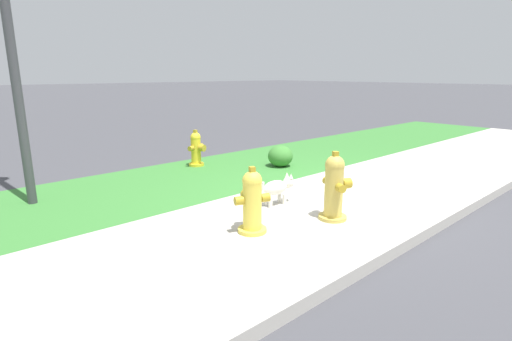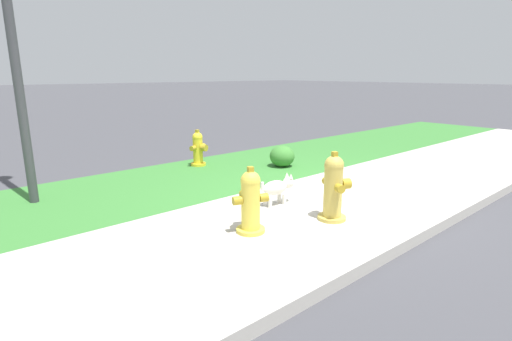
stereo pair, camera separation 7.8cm
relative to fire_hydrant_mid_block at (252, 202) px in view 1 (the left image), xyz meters
The scene contains 9 objects.
ground_plane 1.62m from the fire_hydrant_mid_block, ahead, with size 120.00×120.00×0.00m, color #424247.
sidewalk_pavement 1.62m from the fire_hydrant_mid_block, ahead, with size 18.00×2.26×0.01m, color #BCB7AD.
grass_verge 2.81m from the fire_hydrant_mid_block, 55.20° to the left, with size 18.00×2.36×0.01m, color #387A33.
street_curb 2.03m from the fire_hydrant_mid_block, 37.80° to the right, with size 18.00×0.16×0.12m, color #BCB7AD.
fire_hydrant_mid_block is the anchor object (origin of this frame).
fire_hydrant_across_street 3.22m from the fire_hydrant_mid_block, 66.00° to the left, with size 0.36×0.33×0.65m.
fire_hydrant_near_corner 0.98m from the fire_hydrant_mid_block, 20.02° to the right, with size 0.37×0.39×0.79m.
small_white_dog 0.95m from the fire_hydrant_mid_block, 28.25° to the left, with size 0.50×0.22×0.39m.
shrub_bush_mid_verge 3.05m from the fire_hydrant_mid_block, 38.71° to the left, with size 0.44×0.44×0.37m.
Camera 1 is at (-4.17, -2.87, 1.62)m, focal length 28.00 mm.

